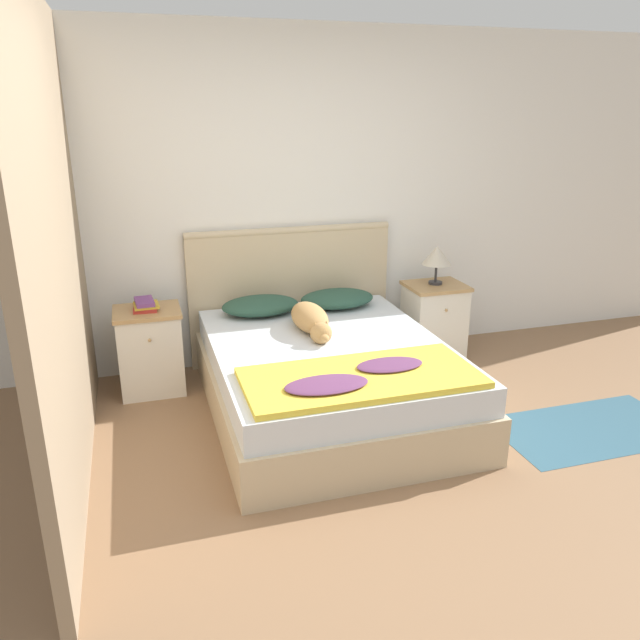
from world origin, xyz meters
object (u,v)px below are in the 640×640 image
nightstand_right (434,321)px  table_lamp (437,256)px  bed (328,378)px  book_stack (145,305)px  dog (311,319)px  pillow_left (260,306)px  nightstand_left (150,350)px  pillow_right (337,299)px

nightstand_right → table_lamp: 0.54m
bed → table_lamp: 1.46m
book_stack → dog: bearing=-21.5°
dog → pillow_left: bearing=119.1°
dog → table_lamp: (1.17, 0.44, 0.27)m
bed → table_lamp: size_ratio=6.28×
book_stack → bed: bearing=-31.6°
bed → dog: dog is taller
bed → nightstand_right: size_ratio=3.15×
book_stack → table_lamp: table_lamp is taller
nightstand_right → dog: size_ratio=0.89×
pillow_left → book_stack: size_ratio=2.54×
nightstand_right → pillow_left: pillow_left is taller
dog → table_lamp: table_lamp is taller
bed → dog: (-0.04, 0.27, 0.34)m
nightstand_right → table_lamp: size_ratio=1.99×
nightstand_left → nightstand_right: bearing=0.0°
pillow_left → dog: bearing=-60.9°
bed → pillow_right: 0.85m
pillow_right → table_lamp: size_ratio=1.86×
bed → nightstand_left: bearing=148.4°
nightstand_right → dog: (-1.17, -0.42, 0.27)m
table_lamp → pillow_left: bearing=178.9°
pillow_right → book_stack: bearing=-178.4°
book_stack → table_lamp: bearing=0.3°
dog → pillow_right: bearing=53.6°
nightstand_right → nightstand_left: bearing=180.0°
pillow_left → dog: size_ratio=0.83×
dog → bed: bearing=-80.9°
nightstand_right → bed: bearing=-148.4°
nightstand_left → pillow_left: (0.82, 0.04, 0.25)m
bed → pillow_left: bearing=112.4°
nightstand_right → pillow_left: bearing=178.2°
bed → nightstand_left: size_ratio=3.15×
pillow_left → pillow_right: size_ratio=1.00×
bed → nightstand_left: nightstand_left is taller
pillow_left → dog: 0.54m
pillow_left → nightstand_right: bearing=-1.8°
nightstand_right → book_stack: book_stack is taller
bed → nightstand_right: nightstand_right is taller
nightstand_right → dog: bearing=-160.0°
nightstand_right → book_stack: size_ratio=2.72×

